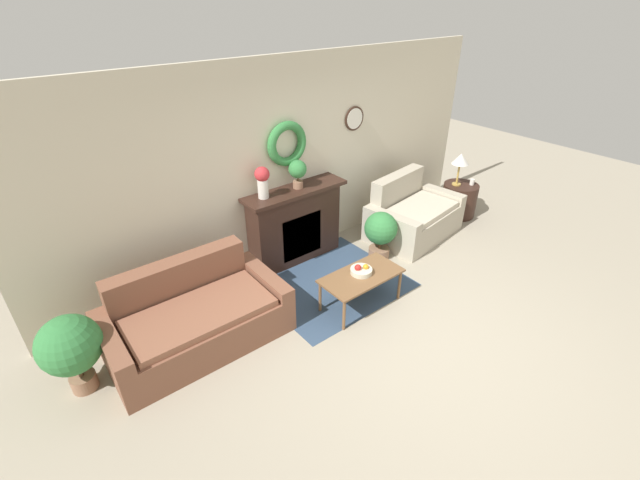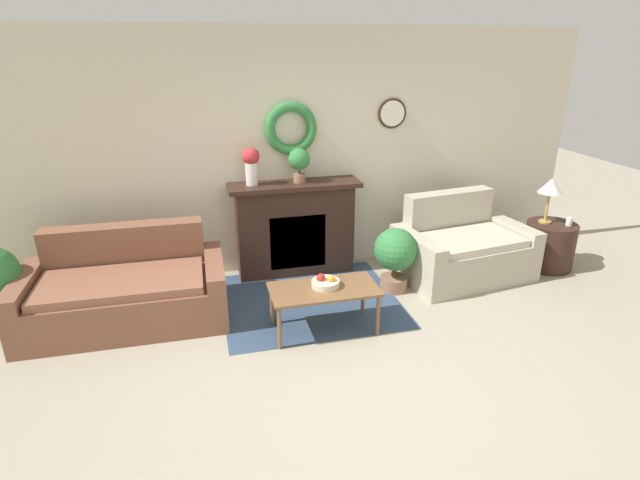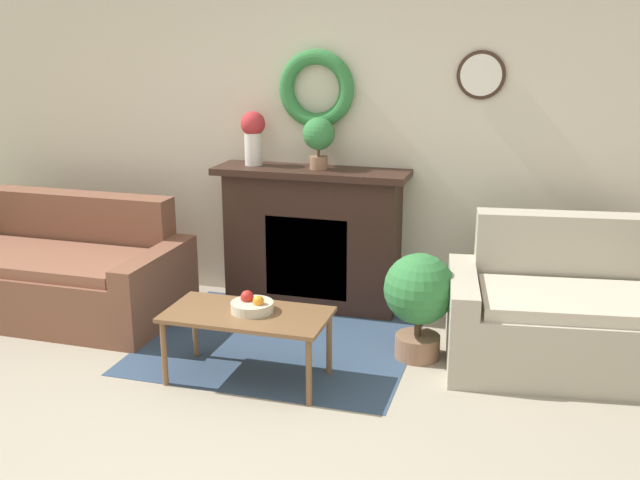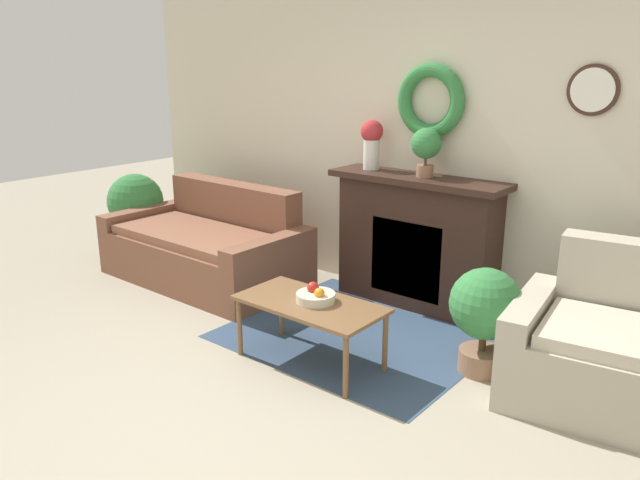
# 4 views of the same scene
# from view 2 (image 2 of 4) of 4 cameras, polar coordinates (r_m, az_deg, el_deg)

# --- Properties ---
(ground_plane) EXTENTS (16.00, 16.00, 0.00)m
(ground_plane) POSITION_cam_2_polar(r_m,az_deg,el_deg) (4.10, 5.12, -16.31)
(ground_plane) COLOR #9E937F
(floor_rug) EXTENTS (1.80, 1.61, 0.01)m
(floor_rug) POSITION_cam_2_polar(r_m,az_deg,el_deg) (5.26, -1.17, -6.89)
(floor_rug) COLOR #334760
(floor_rug) RESTS_ON ground_plane
(wall_back) EXTENTS (6.80, 0.18, 2.70)m
(wall_back) POSITION_cam_2_polar(r_m,az_deg,el_deg) (5.70, -2.47, 9.89)
(wall_back) COLOR beige
(wall_back) RESTS_ON ground_plane
(fireplace) EXTENTS (1.46, 0.41, 1.08)m
(fireplace) POSITION_cam_2_polar(r_m,az_deg,el_deg) (5.71, -2.87, 1.40)
(fireplace) COLOR #331E16
(fireplace) RESTS_ON ground_plane
(couch_left) EXTENTS (1.87, 1.01, 0.85)m
(couch_left) POSITION_cam_2_polar(r_m,az_deg,el_deg) (5.17, -21.32, -5.39)
(couch_left) COLOR brown
(couch_left) RESTS_ON ground_plane
(loveseat_right) EXTENTS (1.55, 1.11, 0.91)m
(loveseat_right) POSITION_cam_2_polar(r_m,az_deg,el_deg) (5.94, 15.89, -1.01)
(loveseat_right) COLOR #B2A893
(loveseat_right) RESTS_ON ground_plane
(coffee_table) EXTENTS (0.99, 0.51, 0.44)m
(coffee_table) POSITION_cam_2_polar(r_m,az_deg,el_deg) (4.58, 0.45, -6.00)
(coffee_table) COLOR brown
(coffee_table) RESTS_ON ground_plane
(fruit_bowl) EXTENTS (0.26, 0.26, 0.12)m
(fruit_bowl) POSITION_cam_2_polar(r_m,az_deg,el_deg) (4.57, 0.62, -4.87)
(fruit_bowl) COLOR beige
(fruit_bowl) RESTS_ON coffee_table
(side_table_by_loveseat) EXTENTS (0.57, 0.57, 0.55)m
(side_table_by_loveseat) POSITION_cam_2_polar(r_m,az_deg,el_deg) (6.53, 24.72, -0.55)
(side_table_by_loveseat) COLOR #331E16
(side_table_by_loveseat) RESTS_ON ground_plane
(table_lamp) EXTENTS (0.27, 0.27, 0.53)m
(table_lamp) POSITION_cam_2_polar(r_m,az_deg,el_deg) (6.32, 24.88, 5.48)
(table_lamp) COLOR #B28E42
(table_lamp) RESTS_ON side_table_by_loveseat
(mug) EXTENTS (0.07, 0.07, 0.10)m
(mug) POSITION_cam_2_polar(r_m,az_deg,el_deg) (6.43, 26.60, 1.90)
(mug) COLOR silver
(mug) RESTS_ON side_table_by_loveseat
(vase_on_mantel_left) EXTENTS (0.19, 0.19, 0.41)m
(vase_on_mantel_left) POSITION_cam_2_polar(r_m,az_deg,el_deg) (5.43, -7.87, 8.68)
(vase_on_mantel_left) COLOR silver
(vase_on_mantel_left) RESTS_ON fireplace
(potted_plant_on_mantel) EXTENTS (0.24, 0.24, 0.38)m
(potted_plant_on_mantel) POSITION_cam_2_polar(r_m,az_deg,el_deg) (5.49, -2.40, 8.99)
(potted_plant_on_mantel) COLOR #8E664C
(potted_plant_on_mantel) RESTS_ON fireplace
(potted_plant_floor_by_loveseat) EXTENTS (0.46, 0.46, 0.71)m
(potted_plant_floor_by_loveseat) POSITION_cam_2_polar(r_m,az_deg,el_deg) (5.37, 8.60, -1.54)
(potted_plant_floor_by_loveseat) COLOR #8E664C
(potted_plant_floor_by_loveseat) RESTS_ON ground_plane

